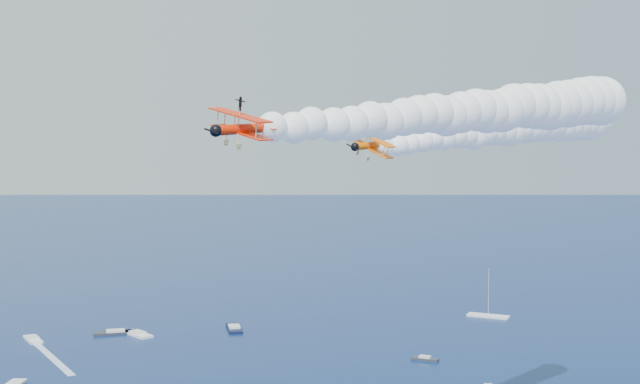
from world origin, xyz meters
name	(u,v)px	position (x,y,z in m)	size (l,w,h in m)	color
biplane_lead	(371,145)	(13.41, 25.56, 56.32)	(7.18, 8.05, 4.85)	#FF6805
biplane_trail	(243,129)	(-14.63, -2.16, 57.59)	(6.81, 7.64, 4.60)	#FF2705
smoke_trail_lead	(506,131)	(44.46, 36.44, 58.85)	(63.45, 26.79, 12.07)	white
smoke_trail_trail	(469,112)	(16.75, 7.73, 60.12)	(64.04, 25.00, 12.07)	white
spectator_boats	(139,383)	(1.87, 119.33, 0.35)	(242.33, 180.18, 0.70)	white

